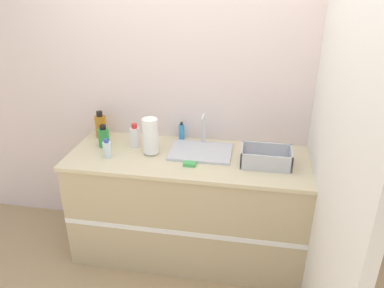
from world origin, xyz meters
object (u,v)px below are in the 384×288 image
(soap_dispenser, at_px, (182,132))
(sink, at_px, (201,150))
(paper_towel_roll, at_px, (150,136))
(bottle_amber, at_px, (101,126))
(bottle_white_spray, at_px, (135,136))
(bottle_clear, at_px, (107,149))
(bottle_green, at_px, (104,137))
(dish_rack, at_px, (266,159))

(soap_dispenser, bearing_deg, sink, -46.30)
(paper_towel_roll, xyz_separation_m, bottle_amber, (-0.50, 0.23, -0.04))
(bottle_amber, height_order, bottle_white_spray, bottle_amber)
(bottle_white_spray, relative_size, soap_dispenser, 1.21)
(sink, distance_m, bottle_white_spray, 0.54)
(bottle_clear, bearing_deg, bottle_amber, 118.76)
(sink, height_order, bottle_amber, sink)
(paper_towel_roll, height_order, bottle_white_spray, paper_towel_roll)
(sink, height_order, bottle_green, sink)
(paper_towel_roll, bearing_deg, dish_rack, -2.34)
(bottle_white_spray, xyz_separation_m, soap_dispenser, (0.34, 0.18, -0.01))
(bottle_green, relative_size, bottle_white_spray, 0.95)
(paper_towel_roll, height_order, dish_rack, paper_towel_roll)
(bottle_amber, height_order, bottle_green, bottle_amber)
(bottle_clear, bearing_deg, sink, 16.66)
(paper_towel_roll, relative_size, bottle_green, 1.56)
(sink, height_order, bottle_clear, sink)
(soap_dispenser, bearing_deg, bottle_white_spray, -152.19)
(bottle_green, bearing_deg, bottle_white_spray, 10.95)
(bottle_amber, bearing_deg, bottle_clear, -61.24)
(paper_towel_roll, relative_size, dish_rack, 0.79)
(dish_rack, height_order, bottle_green, bottle_green)
(bottle_clear, bearing_deg, bottle_green, 118.84)
(dish_rack, distance_m, soap_dispenser, 0.76)
(paper_towel_roll, bearing_deg, bottle_clear, -158.26)
(bottle_green, relative_size, soap_dispenser, 1.15)
(sink, bearing_deg, bottle_white_spray, 177.71)
(paper_towel_roll, distance_m, bottle_white_spray, 0.20)
(dish_rack, xyz_separation_m, bottle_white_spray, (-1.03, 0.14, 0.04))
(bottle_green, bearing_deg, sink, 1.88)
(bottle_green, distance_m, bottle_clear, 0.20)
(dish_rack, distance_m, bottle_amber, 1.40)
(sink, relative_size, soap_dispenser, 2.98)
(bottle_green, height_order, bottle_white_spray, bottle_white_spray)
(paper_towel_roll, relative_size, bottle_white_spray, 1.48)
(paper_towel_roll, relative_size, bottle_amber, 1.25)
(bottle_green, height_order, soap_dispenser, bottle_green)
(sink, xyz_separation_m, paper_towel_roll, (-0.38, -0.08, 0.13))
(dish_rack, relative_size, soap_dispenser, 2.28)
(bottle_amber, xyz_separation_m, bottle_white_spray, (0.34, -0.13, -0.02))
(sink, bearing_deg, soap_dispenser, 133.70)
(sink, height_order, dish_rack, sink)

